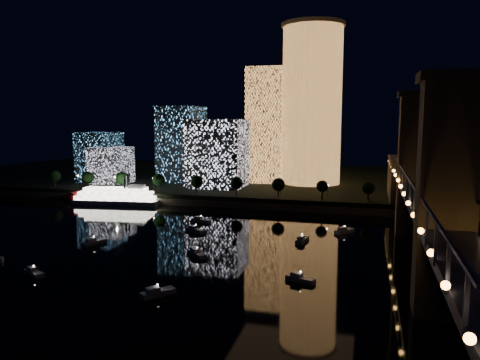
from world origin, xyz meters
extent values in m
plane|color=black|center=(0.00, 0.00, 0.00)|extent=(520.00, 520.00, 0.00)
cube|color=black|center=(0.00, 160.00, 2.50)|extent=(420.00, 160.00, 5.00)
cube|color=#6B5E4C|center=(0.00, 82.00, 1.50)|extent=(420.00, 6.00, 3.00)
cylinder|color=#EC984B|center=(18.69, 137.34, 47.06)|extent=(32.00, 32.00, 84.11)
cylinder|color=#6B5E4C|center=(18.69, 137.34, 90.11)|extent=(34.00, 34.00, 2.00)
cube|color=#EC984B|center=(-6.46, 136.81, 36.79)|extent=(19.98, 19.98, 63.57)
cube|color=white|center=(-27.29, 111.08, 22.65)|extent=(28.67, 24.26, 35.29)
cube|color=#5DB8FF|center=(-54.61, 129.42, 26.29)|extent=(21.29, 27.67, 42.57)
cube|color=white|center=(-88.46, 108.35, 14.95)|extent=(19.91, 18.10, 19.91)
cube|color=#5DB8FF|center=(-99.84, 115.49, 18.88)|extent=(19.82, 21.81, 27.75)
cube|color=navy|center=(65.00, 0.00, 18.00)|extent=(10.00, 260.00, 2.00)
cube|color=#6B5E4C|center=(65.00, 50.00, 24.00)|extent=(11.00, 9.00, 48.00)
cube|color=#6B5E4C|center=(65.00, -20.00, 24.00)|extent=(11.00, 9.00, 48.00)
cube|color=#6B5E4C|center=(65.00, 50.00, 49.00)|extent=(13.00, 11.00, 2.00)
cube|color=#6B5E4C|center=(65.00, -20.00, 49.00)|extent=(13.00, 11.00, 2.00)
cube|color=navy|center=(60.00, 0.00, 25.00)|extent=(0.50, 150.00, 0.50)
cube|color=navy|center=(70.00, 0.00, 25.00)|extent=(0.50, 150.00, 0.50)
cube|color=#6B5E4C|center=(65.00, 100.00, 11.50)|extent=(12.00, 40.00, 23.00)
cube|color=navy|center=(60.00, -60.00, 21.50)|extent=(0.50, 0.50, 7.00)
cube|color=navy|center=(60.00, -36.00, 21.50)|extent=(0.50, 0.50, 7.00)
cube|color=navy|center=(60.00, -12.00, 21.50)|extent=(0.50, 0.50, 7.00)
cube|color=navy|center=(60.00, 12.00, 21.50)|extent=(0.50, 0.50, 7.00)
cube|color=navy|center=(60.00, 36.00, 21.50)|extent=(0.50, 0.50, 7.00)
cube|color=navy|center=(60.00, 60.00, 21.50)|extent=(0.50, 0.50, 7.00)
sphere|color=#FF9F38|center=(59.50, -45.00, 19.80)|extent=(1.20, 1.20, 1.20)
sphere|color=#FF9F38|center=(59.50, 0.00, 19.80)|extent=(1.20, 1.20, 1.20)
sphere|color=#FF9F38|center=(59.50, 45.00, 19.80)|extent=(1.20, 1.20, 1.20)
sphere|color=#FF9F38|center=(59.50, 90.00, 19.80)|extent=(1.20, 1.20, 1.20)
cube|color=silver|center=(-66.47, 75.09, 1.05)|extent=(43.10, 15.04, 2.11)
cube|color=white|center=(-66.47, 75.09, 3.08)|extent=(39.49, 13.71, 1.93)
cube|color=white|center=(-66.47, 75.09, 5.01)|extent=(35.89, 12.39, 1.93)
cube|color=white|center=(-66.47, 75.09, 6.95)|extent=(30.55, 10.83, 1.93)
cube|color=silver|center=(-56.01, 76.45, 8.62)|extent=(7.66, 6.14, 1.58)
cylinder|color=black|center=(-61.01, 74.02, 10.55)|extent=(1.23, 1.23, 5.27)
cylinder|color=black|center=(-61.47, 77.51, 10.55)|extent=(1.23, 1.23, 5.27)
cylinder|color=maroon|center=(-87.39, 72.36, 2.64)|extent=(7.12, 8.64, 6.15)
cube|color=silver|center=(-9.92, 33.08, 0.60)|extent=(8.90, 6.67, 1.20)
cube|color=silver|center=(-11.05, 33.72, 1.70)|extent=(3.75, 3.45, 1.00)
sphere|color=white|center=(-9.92, 33.08, 2.60)|extent=(0.36, 0.36, 0.36)
cube|color=silver|center=(29.16, 29.74, 0.60)|extent=(3.84, 7.88, 1.20)
cube|color=silver|center=(28.94, 28.63, 1.70)|extent=(2.44, 2.98, 1.00)
sphere|color=white|center=(29.16, 29.74, 2.60)|extent=(0.36, 0.36, 0.36)
cube|color=silver|center=(42.11, 46.08, 0.60)|extent=(7.03, 8.05, 1.20)
cube|color=silver|center=(41.37, 45.11, 1.70)|extent=(3.42, 3.55, 1.00)
sphere|color=white|center=(42.11, 46.08, 2.60)|extent=(0.36, 0.36, 0.36)
cube|color=silver|center=(-35.98, 8.74, 0.60)|extent=(5.70, 8.81, 1.20)
cube|color=silver|center=(-36.46, 7.58, 1.70)|extent=(3.15, 3.56, 1.00)
sphere|color=white|center=(-35.98, 8.74, 2.60)|extent=(0.36, 0.36, 0.36)
cube|color=silver|center=(34.06, -8.62, 0.60)|extent=(7.87, 4.71, 1.20)
cube|color=silver|center=(33.00, -8.25, 1.70)|extent=(3.11, 2.70, 1.00)
sphere|color=white|center=(34.06, -8.62, 2.60)|extent=(0.36, 0.36, 0.36)
cube|color=silver|center=(3.45, -26.69, 0.60)|extent=(7.12, 8.06, 1.20)
cube|color=silver|center=(2.69, -27.65, 1.70)|extent=(3.44, 3.57, 1.00)
sphere|color=white|center=(3.45, -26.69, 2.60)|extent=(0.36, 0.36, 0.36)
cube|color=silver|center=(-13.55, 48.78, 0.60)|extent=(8.39, 4.07, 1.20)
cube|color=silver|center=(-14.73, 49.01, 1.70)|extent=(3.16, 2.59, 1.00)
sphere|color=white|center=(-13.55, 48.78, 2.60)|extent=(0.36, 0.36, 0.36)
cube|color=silver|center=(1.16, 5.20, 0.60)|extent=(7.90, 7.59, 1.20)
cube|color=silver|center=(0.25, 6.04, 1.70)|extent=(3.60, 3.56, 1.00)
sphere|color=white|center=(1.16, 5.20, 2.60)|extent=(0.36, 0.36, 0.36)
cube|color=silver|center=(-33.77, -22.61, 0.60)|extent=(7.43, 5.22, 1.20)
cube|color=silver|center=(-34.73, -22.14, 1.70)|extent=(3.07, 2.78, 1.00)
sphere|color=white|center=(-33.77, -22.61, 2.60)|extent=(0.36, 0.36, 0.36)
cylinder|color=black|center=(-110.00, 88.00, 7.00)|extent=(0.70, 0.70, 4.00)
sphere|color=black|center=(-110.00, 88.00, 10.50)|extent=(6.21, 6.21, 6.21)
cylinder|color=black|center=(-90.00, 88.00, 7.00)|extent=(0.70, 0.70, 4.00)
sphere|color=black|center=(-90.00, 88.00, 10.50)|extent=(6.43, 6.43, 6.43)
cylinder|color=black|center=(-70.00, 88.00, 7.00)|extent=(0.70, 0.70, 4.00)
sphere|color=black|center=(-70.00, 88.00, 10.50)|extent=(6.83, 6.83, 6.83)
cylinder|color=black|center=(-50.00, 88.00, 7.00)|extent=(0.70, 0.70, 4.00)
sphere|color=black|center=(-50.00, 88.00, 10.50)|extent=(6.29, 6.29, 6.29)
cylinder|color=black|center=(-30.00, 88.00, 7.00)|extent=(0.70, 0.70, 4.00)
sphere|color=black|center=(-30.00, 88.00, 10.50)|extent=(5.95, 5.95, 5.95)
cylinder|color=black|center=(-10.00, 88.00, 7.00)|extent=(0.70, 0.70, 4.00)
sphere|color=black|center=(-10.00, 88.00, 10.50)|extent=(5.83, 5.83, 5.83)
cylinder|color=black|center=(10.00, 88.00, 7.00)|extent=(0.70, 0.70, 4.00)
sphere|color=black|center=(10.00, 88.00, 10.50)|extent=(6.14, 6.14, 6.14)
cylinder|color=black|center=(30.00, 88.00, 7.00)|extent=(0.70, 0.70, 4.00)
sphere|color=black|center=(30.00, 88.00, 10.50)|extent=(5.39, 5.39, 5.39)
cylinder|color=black|center=(50.00, 88.00, 7.00)|extent=(0.70, 0.70, 4.00)
sphere|color=black|center=(50.00, 88.00, 10.50)|extent=(5.57, 5.57, 5.57)
cylinder|color=black|center=(-100.00, 94.00, 7.50)|extent=(0.24, 0.24, 5.00)
sphere|color=#FFCC7F|center=(-100.00, 94.00, 10.30)|extent=(0.70, 0.70, 0.70)
cylinder|color=black|center=(-78.00, 94.00, 7.50)|extent=(0.24, 0.24, 5.00)
sphere|color=#FFCC7F|center=(-78.00, 94.00, 10.30)|extent=(0.70, 0.70, 0.70)
cylinder|color=black|center=(-56.00, 94.00, 7.50)|extent=(0.24, 0.24, 5.00)
sphere|color=#FFCC7F|center=(-56.00, 94.00, 10.30)|extent=(0.70, 0.70, 0.70)
cylinder|color=black|center=(-34.00, 94.00, 7.50)|extent=(0.24, 0.24, 5.00)
sphere|color=#FFCC7F|center=(-34.00, 94.00, 10.30)|extent=(0.70, 0.70, 0.70)
cylinder|color=black|center=(-12.00, 94.00, 7.50)|extent=(0.24, 0.24, 5.00)
sphere|color=#FFCC7F|center=(-12.00, 94.00, 10.30)|extent=(0.70, 0.70, 0.70)
cylinder|color=black|center=(10.00, 94.00, 7.50)|extent=(0.24, 0.24, 5.00)
sphere|color=#FFCC7F|center=(10.00, 94.00, 10.30)|extent=(0.70, 0.70, 0.70)
cylinder|color=black|center=(32.00, 94.00, 7.50)|extent=(0.24, 0.24, 5.00)
sphere|color=#FFCC7F|center=(32.00, 94.00, 10.30)|extent=(0.70, 0.70, 0.70)
camera|label=1|loc=(49.48, -121.86, 40.85)|focal=35.00mm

